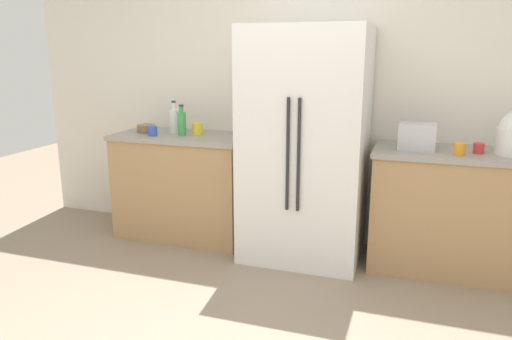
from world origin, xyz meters
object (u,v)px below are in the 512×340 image
at_px(toaster, 417,137).
at_px(cup_c, 198,129).
at_px(cup_a, 460,149).
at_px(bowl_a, 146,128).
at_px(cup_d, 153,131).
at_px(refrigerator, 305,146).
at_px(bottle_b, 174,120).
at_px(cup_b, 479,148).
at_px(bottle_a, 182,123).

height_order(toaster, cup_c, toaster).
bearing_deg(cup_a, bowl_a, 176.58).
bearing_deg(toaster, cup_d, -177.60).
relative_size(refrigerator, bottle_b, 6.50).
distance_m(cup_c, cup_d, 0.38).
xyz_separation_m(refrigerator, bottle_b, (-1.21, 0.14, 0.13)).
bearing_deg(toaster, refrigerator, -178.25).
relative_size(bottle_b, cup_b, 3.70).
xyz_separation_m(cup_c, bowl_a, (-0.49, -0.02, -0.02)).
bearing_deg(cup_d, cup_b, 2.16).
relative_size(cup_a, cup_d, 1.06).
bearing_deg(bottle_b, bottle_a, -40.73).
height_order(bottle_a, cup_b, bottle_a).
xyz_separation_m(bottle_b, cup_b, (2.46, -0.11, -0.07)).
bearing_deg(toaster, bowl_a, 178.80).
relative_size(toaster, cup_a, 2.99).
relative_size(toaster, bottle_a, 0.99).
bearing_deg(cup_c, bottle_a, -149.55).
height_order(toaster, cup_b, toaster).
bearing_deg(bottle_a, cup_c, 30.45).
height_order(cup_c, cup_d, cup_c).
relative_size(bottle_b, cup_d, 3.42).
height_order(toaster, bottle_b, bottle_b).
xyz_separation_m(cup_a, bowl_a, (-2.57, 0.15, -0.01)).
distance_m(cup_a, cup_c, 2.08).
xyz_separation_m(toaster, cup_a, (0.29, -0.11, -0.05)).
xyz_separation_m(refrigerator, cup_a, (1.11, -0.08, 0.06)).
bearing_deg(cup_d, toaster, 2.40).
bearing_deg(cup_a, cup_d, 179.62).
distance_m(toaster, cup_a, 0.31).
xyz_separation_m(refrigerator, bowl_a, (-1.46, 0.07, 0.05)).
bearing_deg(bowl_a, toaster, -1.20).
distance_m(bottle_b, bowl_a, 0.27).
height_order(bottle_b, cup_c, bottle_b).
xyz_separation_m(bottle_a, cup_a, (2.19, -0.11, -0.07)).
bearing_deg(cup_b, toaster, -179.08).
bearing_deg(refrigerator, bowl_a, 177.13).
bearing_deg(toaster, cup_b, 0.92).
height_order(refrigerator, cup_b, refrigerator).
distance_m(toaster, cup_c, 1.79).
height_order(cup_d, bowl_a, cup_d).
bearing_deg(refrigerator, cup_b, 1.47).
xyz_separation_m(toaster, cup_d, (-2.13, -0.09, -0.06)).
bearing_deg(cup_d, bottle_b, 65.06).
bearing_deg(refrigerator, cup_d, -177.19).
relative_size(cup_a, cup_c, 0.83).
xyz_separation_m(toaster, bottle_b, (-2.04, 0.12, 0.01)).
relative_size(toaster, bottle_b, 0.93).
distance_m(toaster, cup_b, 0.42).
bearing_deg(refrigerator, cup_c, 174.26).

